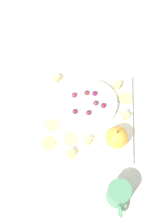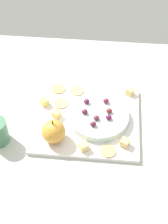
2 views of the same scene
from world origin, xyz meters
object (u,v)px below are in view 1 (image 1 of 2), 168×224
at_px(cracker_3, 125,98).
at_px(grape_4, 87,93).
at_px(cup, 118,194).
at_px(platter, 88,116).
at_px(grape_2, 74,95).
at_px(cheese_cube_1, 125,115).
at_px(grape_6, 103,106).
at_px(serving_dish, 89,104).
at_px(cheese_cube_0, 117,85).
at_px(cracker_0, 48,143).
at_px(cracker_2, 70,139).
at_px(grape_3, 96,103).
at_px(cheese_cube_2, 70,154).
at_px(apple_whole, 116,137).
at_px(cheese_cube_3, 56,78).
at_px(grape_1, 89,113).
at_px(grape_0, 75,111).
at_px(cheese_cube_4, 87,140).
at_px(cracker_1, 51,125).
at_px(grape_5, 95,93).

bearing_deg(cracker_3, grape_4, 91.78).
distance_m(cracker_3, cup, 0.33).
distance_m(platter, grape_2, 0.08).
distance_m(cheese_cube_1, grape_6, 0.08).
bearing_deg(grape_2, serving_dish, -111.26).
distance_m(cheese_cube_0, cracker_0, 0.31).
distance_m(cracker_2, grape_3, 0.14).
bearing_deg(platter, grape_6, -64.35).
relative_size(cheese_cube_0, cracker_2, 0.50).
bearing_deg(platter, cheese_cube_0, -38.05).
relative_size(cheese_cube_1, cheese_cube_2, 1.00).
relative_size(apple_whole, grape_2, 3.84).
xyz_separation_m(serving_dish, cheese_cube_1, (-0.04, -0.12, 0.00)).
relative_size(cheese_cube_3, grape_1, 1.27).
relative_size(grape_0, grape_4, 1.00).
relative_size(apple_whole, grape_1, 3.84).
bearing_deg(grape_0, cheese_cube_3, 29.34).
bearing_deg(cracker_0, grape_3, -45.81).
xyz_separation_m(cracker_2, grape_3, (0.12, -0.08, 0.03)).
distance_m(cheese_cube_1, grape_1, 0.12).
height_order(cheese_cube_4, grape_4, grape_4).
xyz_separation_m(cheese_cube_4, cup, (-0.16, -0.10, 0.01)).
bearing_deg(serving_dish, grape_0, 133.68).
distance_m(serving_dish, grape_0, 0.06).
height_order(platter, grape_2, grape_2).
bearing_deg(cracker_1, cup, -134.74).
distance_m(cracker_1, grape_6, 0.18).
xyz_separation_m(platter, grape_5, (0.07, -0.02, 0.04)).
bearing_deg(cheese_cube_1, grape_4, 62.50).
height_order(grape_5, grape_6, same).
distance_m(cracker_2, grape_4, 0.16).
height_order(cheese_cube_1, grape_1, grape_1).
height_order(apple_whole, cracker_3, apple_whole).
bearing_deg(cheese_cube_4, cheese_cube_0, -23.21).
bearing_deg(cheese_cube_4, grape_3, -9.07).
distance_m(cheese_cube_4, cracker_2, 0.06).
height_order(platter, grape_1, grape_1).
xyz_separation_m(grape_2, grape_5, (0.01, -0.07, -0.00)).
bearing_deg(cheese_cube_3, serving_dish, -128.51).
bearing_deg(grape_5, cheese_cube_1, -123.26).
xyz_separation_m(cracker_1, grape_5, (0.11, -0.13, 0.03)).
bearing_deg(grape_3, cheese_cube_0, -39.03).
relative_size(cheese_cube_1, cracker_0, 0.50).
xyz_separation_m(cracker_0, grape_2, (0.16, -0.07, 0.03)).
height_order(cracker_3, grape_5, grape_5).
bearing_deg(cracker_2, grape_5, -24.47).
height_order(cheese_cube_2, grape_6, grape_6).
bearing_deg(grape_1, cheese_cube_0, -36.38).
bearing_deg(cracker_3, cheese_cube_2, 141.89).
relative_size(grape_1, grape_3, 1.00).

